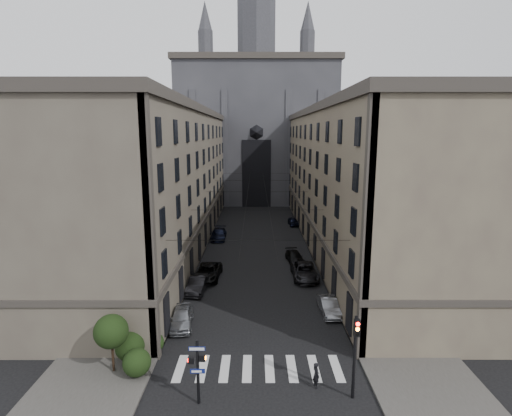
{
  "coord_description": "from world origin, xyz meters",
  "views": [
    {
      "loc": [
        -0.18,
        -19.24,
        15.57
      ],
      "look_at": [
        -0.15,
        10.33,
        9.93
      ],
      "focal_mm": 28.0,
      "sensor_mm": 36.0,
      "label": 1
    }
  ],
  "objects_px": {
    "pedestrian_signal_left": "(198,367)",
    "car_left_near": "(182,317)",
    "car_left_midfar": "(208,272)",
    "car_left_far": "(219,234)",
    "pedestrian": "(316,375)",
    "car_right_midfar": "(295,257)",
    "gothic_tower": "(256,122)",
    "car_right_far": "(293,222)",
    "car_right_midnear": "(305,271)",
    "traffic_light_right": "(355,348)",
    "car_right_near": "(329,306)",
    "car_left_midnear": "(198,284)"
  },
  "relations": [
    {
      "from": "gothic_tower",
      "to": "car_right_near",
      "type": "bearing_deg",
      "value": -84.26
    },
    {
      "from": "car_left_midfar",
      "to": "car_right_midfar",
      "type": "height_order",
      "value": "car_left_midfar"
    },
    {
      "from": "traffic_light_right",
      "to": "car_left_midfar",
      "type": "height_order",
      "value": "traffic_light_right"
    },
    {
      "from": "car_right_near",
      "to": "pedestrian_signal_left",
      "type": "bearing_deg",
      "value": -131.91
    },
    {
      "from": "traffic_light_right",
      "to": "car_left_midnear",
      "type": "distance_m",
      "value": 20.04
    },
    {
      "from": "gothic_tower",
      "to": "car_right_midnear",
      "type": "bearing_deg",
      "value": -84.52
    },
    {
      "from": "car_left_near",
      "to": "pedestrian",
      "type": "xyz_separation_m",
      "value": [
        9.76,
        -7.92,
        0.07
      ]
    },
    {
      "from": "car_left_midfar",
      "to": "car_right_far",
      "type": "distance_m",
      "value": 27.53
    },
    {
      "from": "car_left_near",
      "to": "car_left_midnear",
      "type": "relative_size",
      "value": 0.95
    },
    {
      "from": "traffic_light_right",
      "to": "pedestrian",
      "type": "relative_size",
      "value": 3.17
    },
    {
      "from": "car_right_midnear",
      "to": "car_right_midfar",
      "type": "bearing_deg",
      "value": 94.74
    },
    {
      "from": "car_right_near",
      "to": "car_right_midfar",
      "type": "bearing_deg",
      "value": 94.32
    },
    {
      "from": "car_left_midnear",
      "to": "car_left_midfar",
      "type": "xyz_separation_m",
      "value": [
        0.61,
        3.5,
        -0.01
      ]
    },
    {
      "from": "pedestrian_signal_left",
      "to": "car_left_near",
      "type": "height_order",
      "value": "pedestrian_signal_left"
    },
    {
      "from": "car_left_midnear",
      "to": "gothic_tower",
      "type": "bearing_deg",
      "value": 88.62
    },
    {
      "from": "car_left_midnear",
      "to": "car_left_midfar",
      "type": "height_order",
      "value": "car_left_midnear"
    },
    {
      "from": "car_right_near",
      "to": "car_right_midnear",
      "type": "distance_m",
      "value": 8.52
    },
    {
      "from": "pedestrian_signal_left",
      "to": "car_left_midnear",
      "type": "xyz_separation_m",
      "value": [
        -2.4,
        16.63,
        -1.56
      ]
    },
    {
      "from": "traffic_light_right",
      "to": "car_right_far",
      "type": "relative_size",
      "value": 1.35
    },
    {
      "from": "pedestrian",
      "to": "car_right_midnear",
      "type": "bearing_deg",
      "value": -23.98
    },
    {
      "from": "pedestrian_signal_left",
      "to": "car_left_midnear",
      "type": "relative_size",
      "value": 0.86
    },
    {
      "from": "traffic_light_right",
      "to": "car_left_midfar",
      "type": "xyz_separation_m",
      "value": [
        -10.91,
        19.7,
        -2.53
      ]
    },
    {
      "from": "car_right_near",
      "to": "car_right_far",
      "type": "relative_size",
      "value": 1.07
    },
    {
      "from": "car_left_midnear",
      "to": "car_right_far",
      "type": "xyz_separation_m",
      "value": [
        12.12,
        28.51,
        -0.11
      ]
    },
    {
      "from": "car_right_midnear",
      "to": "car_right_midfar",
      "type": "height_order",
      "value": "car_right_midnear"
    },
    {
      "from": "car_left_far",
      "to": "car_right_midfar",
      "type": "distance_m",
      "value": 14.71
    },
    {
      "from": "car_left_midfar",
      "to": "car_right_near",
      "type": "relative_size",
      "value": 1.33
    },
    {
      "from": "car_left_midfar",
      "to": "car_left_far",
      "type": "height_order",
      "value": "car_left_midfar"
    },
    {
      "from": "pedestrian_signal_left",
      "to": "car_left_midfar",
      "type": "relative_size",
      "value": 0.73
    },
    {
      "from": "car_right_near",
      "to": "car_right_far",
      "type": "distance_m",
      "value": 33.39
    },
    {
      "from": "pedestrian",
      "to": "car_left_far",
      "type": "bearing_deg",
      "value": -4.42
    },
    {
      "from": "car_left_far",
      "to": "pedestrian",
      "type": "xyz_separation_m",
      "value": [
        9.2,
        -34.81,
        0.06
      ]
    },
    {
      "from": "car_left_near",
      "to": "car_right_near",
      "type": "xyz_separation_m",
      "value": [
        12.4,
        2.32,
        -0.08
      ]
    },
    {
      "from": "car_left_midfar",
      "to": "car_right_far",
      "type": "relative_size",
      "value": 1.42
    },
    {
      "from": "car_left_midnear",
      "to": "car_right_near",
      "type": "bearing_deg",
      "value": -17.4
    },
    {
      "from": "car_left_midnear",
      "to": "car_right_far",
      "type": "relative_size",
      "value": 1.21
    },
    {
      "from": "car_right_midnear",
      "to": "gothic_tower",
      "type": "bearing_deg",
      "value": 94.69
    },
    {
      "from": "car_right_midnear",
      "to": "car_right_far",
      "type": "distance_m",
      "value": 24.96
    },
    {
      "from": "car_right_midnear",
      "to": "car_right_midfar",
      "type": "relative_size",
      "value": 1.31
    },
    {
      "from": "car_right_midfar",
      "to": "car_right_far",
      "type": "height_order",
      "value": "car_right_far"
    },
    {
      "from": "car_left_far",
      "to": "car_right_far",
      "type": "xyz_separation_m",
      "value": [
        11.84,
        8.82,
        -0.1
      ]
    },
    {
      "from": "pedestrian_signal_left",
      "to": "car_right_near",
      "type": "relative_size",
      "value": 0.97
    },
    {
      "from": "car_right_near",
      "to": "car_right_midnear",
      "type": "xyz_separation_m",
      "value": [
        -1.09,
        8.45,
        0.11
      ]
    },
    {
      "from": "pedestrian_signal_left",
      "to": "traffic_light_right",
      "type": "distance_m",
      "value": 9.18
    },
    {
      "from": "gothic_tower",
      "to": "car_left_midnear",
      "type": "bearing_deg",
      "value": -95.94
    },
    {
      "from": "car_left_midnear",
      "to": "car_right_near",
      "type": "relative_size",
      "value": 1.13
    },
    {
      "from": "traffic_light_right",
      "to": "car_left_far",
      "type": "xyz_separation_m",
      "value": [
        -11.24,
        35.89,
        -2.53
      ]
    },
    {
      "from": "car_right_far",
      "to": "car_right_near",
      "type": "bearing_deg",
      "value": -94.48
    },
    {
      "from": "car_left_midnear",
      "to": "car_left_far",
      "type": "height_order",
      "value": "car_left_midnear"
    },
    {
      "from": "car_left_midfar",
      "to": "gothic_tower",
      "type": "bearing_deg",
      "value": 87.74
    }
  ]
}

